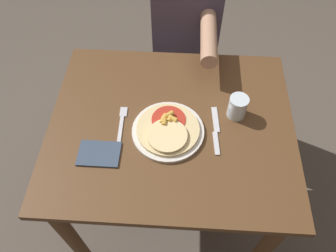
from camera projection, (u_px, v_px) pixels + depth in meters
The scene contains 9 objects.
ground_plane at pixel (170, 201), 1.90m from camera, with size 8.00×8.00×0.00m, color brown.
dining_table at pixel (171, 143), 1.38m from camera, with size 0.95×0.80×0.77m.
plate at pixel (168, 131), 1.24m from camera, with size 0.27×0.27×0.01m.
pizza at pixel (168, 129), 1.22m from camera, with size 0.24×0.24×0.04m.
fork at pixel (122, 122), 1.26m from camera, with size 0.03×0.18×0.00m.
knife at pixel (216, 131), 1.24m from camera, with size 0.03×0.22×0.00m.
drinking_glass at pixel (238, 107), 1.25m from camera, with size 0.07×0.07×0.09m.
napkin at pixel (99, 154), 1.18m from camera, with size 0.15×0.11×0.01m.
person_diner at pixel (186, 35), 1.69m from camera, with size 0.32×0.52×1.19m.
Camera 1 is at (0.03, -0.73, 1.80)m, focal length 35.00 mm.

